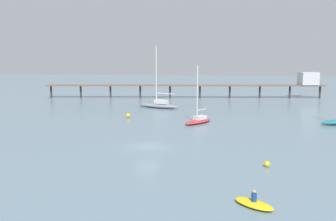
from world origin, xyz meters
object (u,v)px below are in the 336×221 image
Objects in this scene: sailboat_red at (199,120)px; mooring_buoy_outer at (267,164)px; sailboat_gray at (159,104)px; dinghy_yellow at (254,203)px; mooring_buoy_mid at (128,115)px; pier at (240,83)px.

sailboat_red is 23.05m from mooring_buoy_outer.
sailboat_gray reaches higher than sailboat_red.
mooring_buoy_outer is (16.02, -38.56, -0.51)m from sailboat_gray.
dinghy_yellow is (13.85, -47.58, -0.59)m from sailboat_gray.
sailboat_gray is 17.24× the size of mooring_buoy_mid.
pier is 61.09m from mooring_buoy_outer.
sailboat_red is 12.78m from mooring_buoy_mid.
pier is 98.74× the size of mooring_buoy_mid.
mooring_buoy_mid is at bearing -104.51° from sailboat_gray.
pier reaches higher than mooring_buoy_outer.
dinghy_yellow is at bearing -103.55° from mooring_buoy_outer.
sailboat_red is 0.71× the size of sailboat_gray.
dinghy_yellow reaches higher than mooring_buoy_mid.
sailboat_gray is 4.17× the size of dinghy_yellow.
pier is 23.86× the size of dinghy_yellow.
sailboat_gray is (-8.87, 16.65, 0.22)m from sailboat_red.
sailboat_red reaches higher than mooring_buoy_mid.
mooring_buoy_outer is (7.15, -21.91, -0.29)m from sailboat_red.
sailboat_red is at bearing -61.94° from sailboat_gray.
pier is 5.73× the size of sailboat_gray.
mooring_buoy_outer is at bearing 76.45° from dinghy_yellow.
sailboat_gray is (-17.98, -22.39, -3.22)m from pier.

